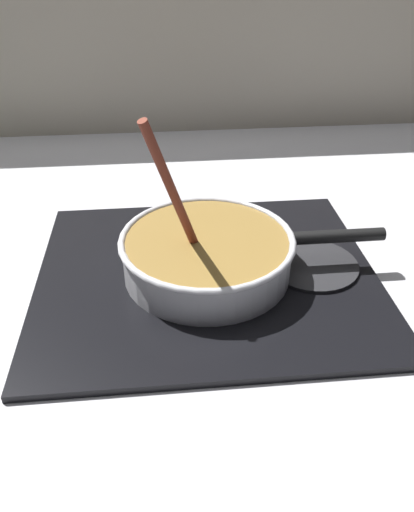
{
  "coord_description": "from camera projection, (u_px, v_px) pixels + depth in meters",
  "views": [
    {
      "loc": [
        0.02,
        -0.61,
        0.5
      ],
      "look_at": [
        0.09,
        0.07,
        0.04
      ],
      "focal_mm": 35.28,
      "sensor_mm": 36.0,
      "label": 1
    }
  ],
  "objects": [
    {
      "name": "ground",
      "position": [
        154.0,
        316.0,
        0.8
      ],
      "size": [
        2.4,
        1.6,
        0.04
      ],
      "primitive_type": "cube",
      "color": "#B7B7BC"
    },
    {
      "name": "spare_burner",
      "position": [
        312.0,
        265.0,
        0.85
      ],
      "size": [
        0.16,
        0.16,
        0.01
      ],
      "primitive_type": "cylinder",
      "color": "#262628",
      "rests_on": "hob_plate"
    },
    {
      "name": "burner_ring",
      "position": [
        207.0,
        270.0,
        0.84
      ],
      "size": [
        0.21,
        0.21,
        0.01
      ],
      "primitive_type": "torus",
      "color": "#592D0C",
      "rests_on": "hob_plate"
    },
    {
      "name": "backsplash_wall",
      "position": [
        144.0,
        27.0,
        1.28
      ],
      "size": [
        2.4,
        0.02,
        0.55
      ],
      "primitive_type": "cube",
      "color": "#B2A893",
      "rests_on": "ground"
    },
    {
      "name": "cooking_pan",
      "position": [
        208.0,
        253.0,
        0.82
      ],
      "size": [
        0.44,
        0.28,
        0.28
      ],
      "color": "silver",
      "rests_on": "hob_plate"
    },
    {
      "name": "hob_plate",
      "position": [
        207.0,
        275.0,
        0.84
      ],
      "size": [
        0.56,
        0.48,
        0.01
      ],
      "primitive_type": "cube",
      "color": "black",
      "rests_on": "ground"
    }
  ]
}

